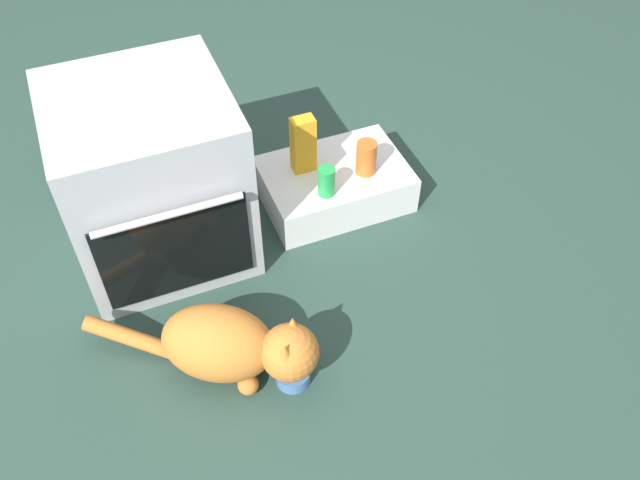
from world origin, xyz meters
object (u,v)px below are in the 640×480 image
food_bowl (293,375)px  sauce_jar (366,158)px  pantry_cabinet (334,184)px  juice_carton (303,145)px  oven (152,178)px  cat (232,345)px  soda_can (326,181)px

food_bowl → sauce_jar: sauce_jar is taller
pantry_cabinet → sauce_jar: (0.11, -0.06, 0.15)m
pantry_cabinet → juice_carton: size_ratio=2.37×
oven → juice_carton: oven is taller
cat → sauce_jar: size_ratio=4.94×
sauce_jar → pantry_cabinet: bearing=151.1°
pantry_cabinet → soda_can: 0.20m
food_bowl → sauce_jar: bearing=50.3°
oven → sauce_jar: (0.80, -0.08, -0.10)m
juice_carton → soda_can: bearing=-80.1°
pantry_cabinet → soda_can: (-0.08, -0.12, 0.14)m
oven → juice_carton: size_ratio=2.79×
oven → soda_can: 0.64m
juice_carton → cat: bearing=-126.7°
soda_can → juice_carton: juice_carton is taller
food_bowl → soda_can: 0.75m
oven → sauce_jar: 0.81m
pantry_cabinet → juice_carton: bearing=155.8°
pantry_cabinet → food_bowl: (-0.46, -0.74, -0.05)m
food_bowl → sauce_jar: (0.56, 0.68, 0.20)m
pantry_cabinet → sauce_jar: 0.19m
soda_can → juice_carton: size_ratio=0.50×
oven → soda_can: bearing=-12.4°
oven → food_bowl: oven is taller
sauce_jar → oven: bearing=174.5°
food_bowl → soda_can: (0.37, 0.62, 0.19)m
oven → pantry_cabinet: 0.74m
food_bowl → soda_can: size_ratio=0.95×
juice_carton → food_bowl: bearing=-113.6°
cat → juice_carton: juice_carton is taller
soda_can → food_bowl: bearing=-121.0°
food_bowl → pantry_cabinet: bearing=58.2°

